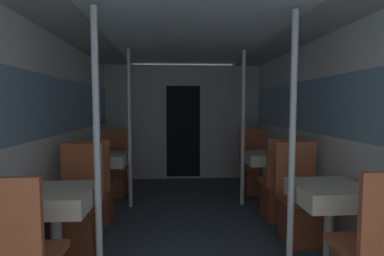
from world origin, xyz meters
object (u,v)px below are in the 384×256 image
(dining_table_left_0, at_px, (55,204))
(chair_right_near_1, at_px, (279,194))
(dining_table_left_1, at_px, (105,162))
(support_pole_right_1, at_px, (243,129))
(chair_left_near_1, at_px, (95,197))
(dining_table_right_0, at_px, (330,199))
(chair_left_far_0, at_px, (79,217))
(chair_right_far_0, at_px, (301,212))
(chair_right_far_1, at_px, (255,174))
(chair_left_far_1, at_px, (114,176))
(support_pole_left_1, at_px, (129,129))
(support_pole_left_0, at_px, (97,146))
(support_pole_right_0, at_px, (292,145))
(dining_table_right_1, at_px, (266,161))

(dining_table_left_0, bearing_deg, chair_right_near_1, 27.84)
(dining_table_left_1, xyz_separation_m, support_pole_right_1, (1.91, 0.00, 0.46))
(chair_left_near_1, bearing_deg, dining_table_right_0, -27.84)
(chair_left_far_0, relative_size, dining_table_right_0, 1.37)
(chair_left_far_0, xyz_separation_m, chair_right_far_0, (2.25, 0.00, 0.00))
(dining_table_right_0, bearing_deg, chair_right_near_1, 90.00)
(chair_right_near_1, xyz_separation_m, chair_right_far_1, (0.00, 1.11, 0.00))
(chair_left_far_0, relative_size, chair_left_far_1, 1.00)
(dining_table_left_0, relative_size, support_pole_left_1, 0.34)
(support_pole_left_0, distance_m, support_pole_right_0, 1.57)
(dining_table_left_0, bearing_deg, dining_table_right_1, 37.81)
(chair_right_near_1, bearing_deg, chair_right_far_0, -90.00)
(support_pole_right_0, bearing_deg, chair_right_near_1, 74.17)
(chair_left_far_0, xyz_separation_m, support_pole_left_1, (0.34, 1.19, 0.77))
(chair_left_near_1, xyz_separation_m, chair_right_far_0, (2.25, -0.63, 0.00))
(dining_table_left_0, height_order, chair_left_far_0, chair_left_far_0)
(support_pole_left_0, relative_size, chair_left_far_1, 2.13)
(chair_right_far_1, height_order, support_pole_right_1, support_pole_right_1)
(dining_table_left_1, relative_size, chair_right_far_1, 0.73)
(dining_table_left_1, bearing_deg, chair_left_far_1, 90.00)
(dining_table_right_0, bearing_deg, support_pole_left_1, 137.61)
(dining_table_left_1, bearing_deg, chair_left_near_1, -90.00)
(dining_table_left_1, relative_size, chair_right_near_1, 0.73)
(dining_table_left_1, height_order, chair_right_far_0, chair_right_far_0)
(support_pole_right_0, bearing_deg, chair_left_near_1, 148.16)
(support_pole_right_0, xyz_separation_m, dining_table_right_1, (0.34, 1.74, -0.46))
(chair_left_near_1, height_order, support_pole_left_1, support_pole_left_1)
(chair_right_near_1, bearing_deg, dining_table_right_0, -90.00)
(dining_table_right_1, xyz_separation_m, support_pole_right_1, (-0.34, 0.00, 0.46))
(chair_right_near_1, bearing_deg, support_pole_left_1, 163.74)
(support_pole_left_0, relative_size, chair_right_near_1, 2.13)
(support_pole_left_0, bearing_deg, support_pole_right_1, 47.93)
(dining_table_left_1, distance_m, support_pole_left_1, 0.57)
(dining_table_left_0, height_order, support_pole_left_1, support_pole_left_1)
(chair_left_near_1, xyz_separation_m, chair_right_near_1, (2.25, 0.00, 0.00))
(dining_table_right_0, relative_size, chair_right_far_1, 0.73)
(dining_table_left_0, distance_m, chair_right_far_0, 2.34)
(chair_left_near_1, relative_size, support_pole_right_0, 0.47)
(chair_left_far_1, bearing_deg, dining_table_left_0, 90.00)
(chair_left_far_1, height_order, support_pole_left_1, support_pole_left_1)
(chair_left_near_1, xyz_separation_m, support_pole_right_1, (1.91, 0.56, 0.77))
(dining_table_left_1, distance_m, support_pole_right_0, 2.63)
(chair_left_near_1, bearing_deg, chair_right_far_0, -15.65)
(dining_table_left_0, distance_m, dining_table_right_1, 2.84)
(dining_table_left_0, distance_m, support_pole_left_1, 1.83)
(dining_table_left_0, xyz_separation_m, chair_right_near_1, (2.25, 1.19, -0.32))
(dining_table_left_1, bearing_deg, dining_table_left_0, -90.00)
(chair_left_near_1, xyz_separation_m, chair_left_far_1, (0.00, 1.11, 0.00))
(dining_table_right_1, bearing_deg, chair_left_far_0, -152.16)
(support_pole_right_1, bearing_deg, dining_table_left_0, -137.61)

